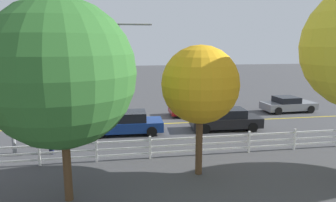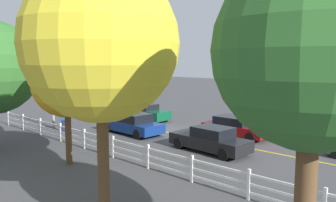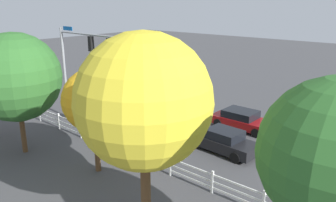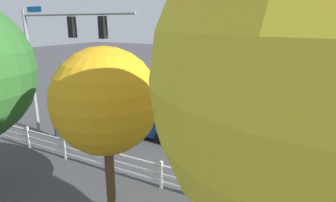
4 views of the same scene
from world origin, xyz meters
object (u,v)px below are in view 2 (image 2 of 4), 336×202
object	(u,v)px
pedestrian	(63,119)
tree_1	(312,52)
tree_0	(101,44)
tree_3	(67,83)
car_1	(210,140)
car_2	(146,113)
car_0	(236,127)
car_4	(133,124)

from	to	relation	value
pedestrian	tree_1	size ratio (longest dim) A/B	0.24
tree_0	tree_3	world-z (taller)	tree_0
car_1	pedestrian	xyz separation A→B (m)	(10.57, 2.79, 0.26)
car_1	tree_3	xyz separation A→B (m)	(3.68, 6.47, 3.26)
tree_3	tree_1	bearing A→B (deg)	171.83
tree_0	pedestrian	bearing A→B (deg)	-24.93
tree_3	car_2	bearing A→B (deg)	-61.48
car_2	pedestrian	size ratio (longest dim) A/B	2.36
tree_0	tree_3	xyz separation A→B (m)	(5.77, -2.20, -1.56)
car_1	tree_3	distance (m)	8.13
car_0	car_4	distance (m)	6.95
pedestrian	tree_1	world-z (taller)	tree_1
car_2	tree_1	size ratio (longest dim) A/B	0.56
pedestrian	car_0	bearing A→B (deg)	177.81
car_2	tree_3	size ratio (longest dim) A/B	0.72
car_1	car_2	size ratio (longest dim) A/B	1.18
car_2	car_4	xyz separation A→B (m)	(-2.89, 4.04, -0.00)
car_0	tree_0	xyz separation A→B (m)	(-3.02, 12.87, 4.83)
car_0	car_2	world-z (taller)	car_2
car_0	tree_1	bearing A→B (deg)	-53.27
car_1	pedestrian	distance (m)	10.93
car_4	car_0	bearing A→B (deg)	-142.77
car_4	pedestrian	bearing A→B (deg)	37.96
car_2	tree_0	xyz separation A→B (m)	(-11.55, 12.85, 4.80)
car_1	car_2	world-z (taller)	car_1
car_1	car_0	bearing A→B (deg)	-74.23
tree_1	car_0	bearing A→B (deg)	-53.58
car_4	tree_1	size ratio (longest dim) A/B	0.66
car_2	tree_3	world-z (taller)	tree_3
car_0	car_1	size ratio (longest dim) A/B	0.94
pedestrian	tree_3	xyz separation A→B (m)	(-6.88, 3.68, 3.00)
car_0	tree_3	bearing A→B (deg)	-104.13
car_4	tree_0	size ratio (longest dim) A/B	0.59
car_2	tree_3	bearing A→B (deg)	-64.01
tree_0	car_0	bearing A→B (deg)	-76.79
car_0	pedestrian	xyz separation A→B (m)	(9.63, 6.99, 0.27)
tree_3	pedestrian	bearing A→B (deg)	-28.13
car_0	car_4	xyz separation A→B (m)	(5.65, 4.05, 0.02)
car_4	tree_0	world-z (taller)	tree_0
car_4	pedestrian	size ratio (longest dim) A/B	2.78
tree_1	tree_3	xyz separation A→B (m)	(11.87, -1.70, -1.23)
car_2	car_1	bearing A→B (deg)	-26.37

